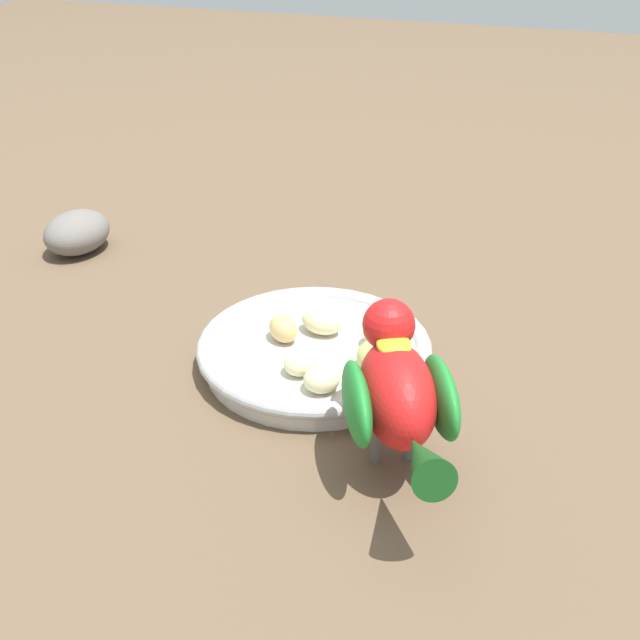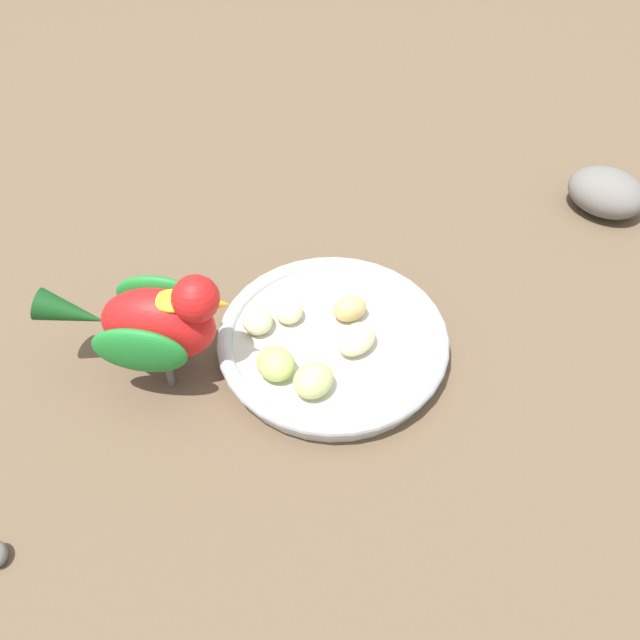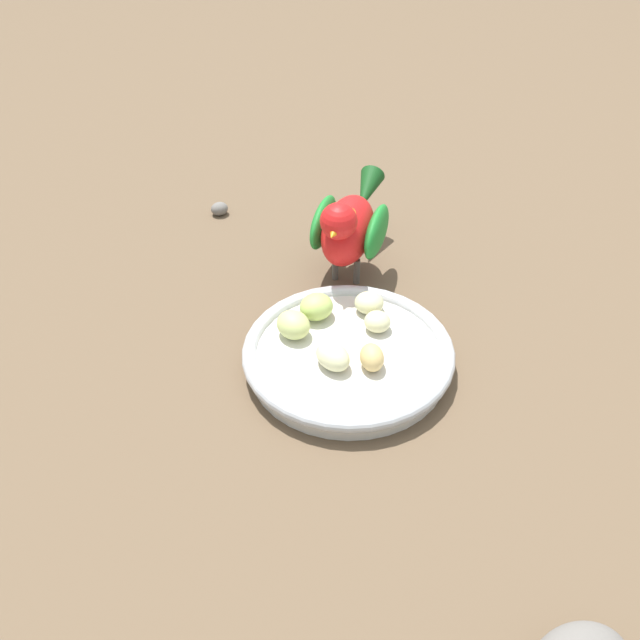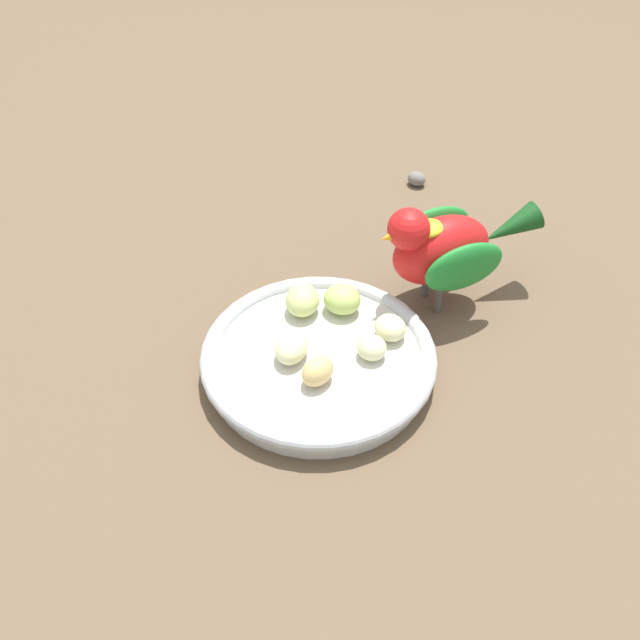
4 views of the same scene
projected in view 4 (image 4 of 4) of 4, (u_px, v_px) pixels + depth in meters
The scene contains 10 objects.
ground_plane at pixel (340, 394), 0.74m from camera, with size 4.00×4.00×0.00m, color brown.
feeding_bowl at pixel (318, 361), 0.75m from camera, with size 0.21×0.21×0.03m.
apple_piece_0 at pixel (342, 300), 0.78m from camera, with size 0.03×0.03×0.03m, color #B2CC66.
apple_piece_1 at pixel (318, 371), 0.72m from camera, with size 0.03×0.02×0.02m, color tan.
apple_piece_2 at pixel (303, 300), 0.78m from camera, with size 0.04×0.03×0.03m, color #C6D17A.
apple_piece_3 at pixel (372, 348), 0.74m from camera, with size 0.03×0.03×0.02m, color beige.
apple_piece_4 at pixel (291, 347), 0.74m from camera, with size 0.04×0.03×0.02m, color beige.
apple_piece_5 at pixel (390, 328), 0.76m from camera, with size 0.03×0.03×0.02m, color beige.
parrot at pixel (444, 246), 0.78m from camera, with size 0.16×0.11×0.12m.
pebble_0 at pixel (417, 179), 0.97m from camera, with size 0.02×0.02×0.02m, color slate.
Camera 4 is at (-0.03, 0.49, 0.56)m, focal length 48.18 mm.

